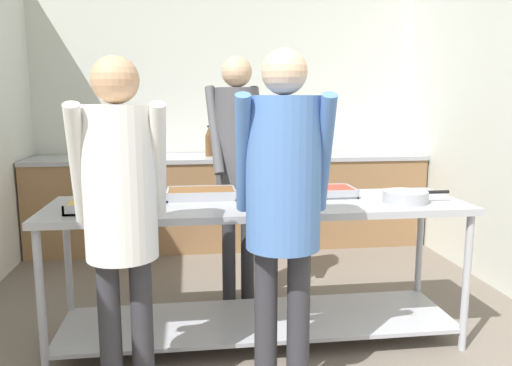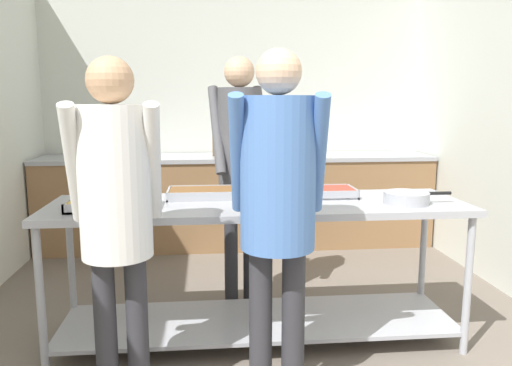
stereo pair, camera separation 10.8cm
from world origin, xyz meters
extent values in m
cube|color=silver|center=(0.00, 4.38, 1.32)|extent=(4.04, 0.06, 2.65)
cube|color=olive|center=(0.00, 4.01, 0.44)|extent=(3.88, 0.62, 0.88)
cube|color=#9EA0A8|center=(0.00, 4.01, 0.90)|extent=(3.88, 0.65, 0.04)
cube|color=black|center=(-0.78, 4.01, 0.90)|extent=(0.56, 0.39, 0.02)
cube|color=#9EA0A8|center=(0.00, 1.93, 0.84)|extent=(2.46, 0.70, 0.04)
cube|color=#9EA0A8|center=(0.00, 1.93, 0.12)|extent=(2.38, 0.62, 0.02)
cylinder|color=#9EA0A8|center=(-1.18, 1.63, 0.41)|extent=(0.04, 0.04, 0.82)
cylinder|color=#9EA0A8|center=(1.18, 1.63, 0.41)|extent=(0.04, 0.04, 0.82)
cylinder|color=#9EA0A8|center=(-1.18, 2.23, 0.41)|extent=(0.04, 0.04, 0.82)
cylinder|color=#9EA0A8|center=(1.18, 2.23, 0.41)|extent=(0.04, 0.04, 0.82)
cube|color=#9EA0A8|center=(-0.82, 1.85, 0.87)|extent=(0.49, 0.28, 0.01)
cube|color=gold|center=(-0.82, 1.85, 0.90)|extent=(0.46, 0.26, 0.04)
cube|color=#9EA0A8|center=(-0.82, 1.71, 0.89)|extent=(0.49, 0.01, 0.05)
cube|color=#9EA0A8|center=(-0.82, 1.98, 0.89)|extent=(0.49, 0.01, 0.05)
cube|color=#9EA0A8|center=(-1.06, 1.85, 0.89)|extent=(0.01, 0.28, 0.05)
cube|color=#9EA0A8|center=(-0.59, 1.85, 0.89)|extent=(0.01, 0.28, 0.05)
cube|color=#9EA0A8|center=(-0.33, 2.12, 0.87)|extent=(0.42, 0.27, 0.01)
cube|color=brown|center=(-0.33, 2.12, 0.90)|extent=(0.40, 0.25, 0.04)
cube|color=#9EA0A8|center=(-0.33, 1.99, 0.89)|extent=(0.42, 0.01, 0.05)
cube|color=#9EA0A8|center=(-0.33, 2.25, 0.89)|extent=(0.42, 0.01, 0.05)
cube|color=#9EA0A8|center=(-0.54, 2.12, 0.89)|extent=(0.01, 0.27, 0.05)
cube|color=#9EA0A8|center=(-0.13, 2.12, 0.89)|extent=(0.01, 0.27, 0.05)
cylinder|color=white|center=(0.03, 1.96, 0.87)|extent=(0.24, 0.24, 0.01)
cylinder|color=white|center=(0.03, 1.96, 0.88)|extent=(0.24, 0.24, 0.01)
cylinder|color=white|center=(0.03, 1.96, 0.89)|extent=(0.24, 0.24, 0.01)
cylinder|color=white|center=(0.03, 1.96, 0.91)|extent=(0.24, 0.24, 0.01)
cylinder|color=white|center=(0.03, 1.96, 0.92)|extent=(0.23, 0.23, 0.01)
cylinder|color=white|center=(0.03, 1.96, 0.93)|extent=(0.23, 0.23, 0.01)
cube|color=#9EA0A8|center=(0.41, 2.08, 0.87)|extent=(0.44, 0.26, 0.01)
cube|color=#B23D2D|center=(0.41, 2.08, 0.90)|extent=(0.41, 0.24, 0.04)
cube|color=#9EA0A8|center=(0.41, 1.96, 0.89)|extent=(0.44, 0.01, 0.05)
cube|color=#9EA0A8|center=(0.41, 2.21, 0.89)|extent=(0.44, 0.01, 0.05)
cube|color=#9EA0A8|center=(0.19, 2.08, 0.89)|extent=(0.01, 0.26, 0.05)
cube|color=#9EA0A8|center=(0.62, 2.08, 0.89)|extent=(0.01, 0.26, 0.05)
cylinder|color=#9EA0A8|center=(0.86, 1.81, 0.90)|extent=(0.26, 0.26, 0.07)
cylinder|color=brown|center=(0.86, 1.81, 0.93)|extent=(0.23, 0.23, 0.01)
cylinder|color=black|center=(1.06, 1.81, 0.92)|extent=(0.14, 0.02, 0.02)
cylinder|color=#2D2D33|center=(-0.05, 1.32, 0.39)|extent=(0.11, 0.11, 0.77)
cylinder|color=#2D2D33|center=(0.11, 1.30, 0.39)|extent=(0.11, 0.11, 0.77)
cylinder|color=#4770B2|center=(-0.16, 1.33, 1.21)|extent=(0.11, 0.33, 0.58)
cylinder|color=#4770B2|center=(0.21, 1.29, 1.21)|extent=(0.11, 0.33, 0.58)
cylinder|color=#4770B2|center=(0.03, 1.31, 1.13)|extent=(0.35, 0.35, 0.71)
sphere|color=tan|center=(0.03, 1.31, 1.59)|extent=(0.21, 0.21, 0.21)
cylinder|color=#2D2D33|center=(-0.79, 1.32, 0.38)|extent=(0.10, 0.10, 0.75)
cylinder|color=#2D2D33|center=(-0.64, 1.33, 0.38)|extent=(0.10, 0.10, 0.75)
cylinder|color=silver|center=(-0.89, 1.30, 1.18)|extent=(0.10, 0.32, 0.56)
cylinder|color=silver|center=(-0.54, 1.34, 1.18)|extent=(0.10, 0.32, 0.56)
cylinder|color=silver|center=(-0.72, 1.32, 1.10)|extent=(0.32, 0.32, 0.69)
sphere|color=tan|center=(-0.72, 1.32, 1.55)|extent=(0.21, 0.21, 0.21)
cylinder|color=#2D2D33|center=(0.00, 2.53, 0.40)|extent=(0.10, 0.10, 0.81)
cylinder|color=#2D2D33|center=(-0.14, 2.51, 0.40)|extent=(0.10, 0.10, 0.81)
cylinder|color=#4C4C51|center=(0.09, 2.55, 1.26)|extent=(0.13, 0.34, 0.60)
cylinder|color=#4C4C51|center=(-0.23, 2.49, 1.26)|extent=(0.13, 0.34, 0.60)
cylinder|color=#4C4C51|center=(-0.07, 2.52, 1.18)|extent=(0.30, 0.30, 0.74)
sphere|color=tan|center=(-0.07, 2.52, 1.65)|extent=(0.21, 0.21, 0.21)
cylinder|color=brown|center=(-0.21, 3.99, 1.02)|extent=(0.07, 0.07, 0.21)
cone|color=brown|center=(-0.21, 3.99, 1.16)|extent=(0.06, 0.06, 0.08)
cylinder|color=black|center=(-0.21, 3.99, 1.21)|extent=(0.03, 0.03, 0.02)
camera|label=1|loc=(-0.40, -0.94, 1.46)|focal=35.00mm
camera|label=2|loc=(-0.30, -0.95, 1.46)|focal=35.00mm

